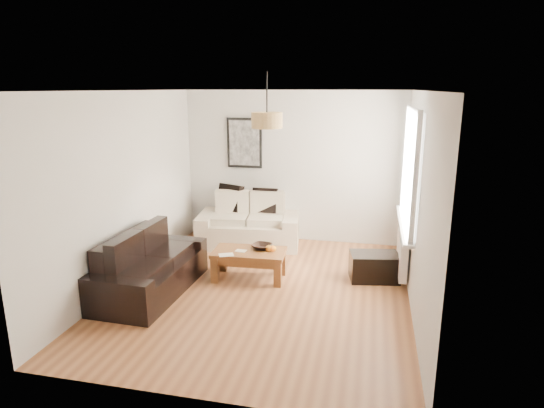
% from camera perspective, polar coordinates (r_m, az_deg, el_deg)
% --- Properties ---
extents(floor, '(4.50, 4.50, 0.00)m').
position_cam_1_polar(floor, '(6.22, -1.22, -10.77)').
color(floor, brown).
rests_on(floor, ground).
extents(ceiling, '(3.80, 4.50, 0.00)m').
position_cam_1_polar(ceiling, '(5.63, -1.36, 13.95)').
color(ceiling, white).
rests_on(ceiling, floor).
extents(wall_back, '(3.80, 0.04, 2.60)m').
position_cam_1_polar(wall_back, '(7.95, 2.59, 4.61)').
color(wall_back, silver).
rests_on(wall_back, floor).
extents(wall_front, '(3.80, 0.04, 2.60)m').
position_cam_1_polar(wall_front, '(3.73, -9.59, -6.82)').
color(wall_front, silver).
rests_on(wall_front, floor).
extents(wall_left, '(0.04, 4.50, 2.60)m').
position_cam_1_polar(wall_left, '(6.50, -17.79, 1.76)').
color(wall_left, silver).
rests_on(wall_left, floor).
extents(wall_right, '(0.04, 4.50, 2.60)m').
position_cam_1_polar(wall_right, '(5.66, 17.76, -0.04)').
color(wall_right, silver).
rests_on(wall_right, floor).
extents(window_bay, '(0.14, 1.90, 1.60)m').
position_cam_1_polar(window_bay, '(6.37, 17.01, 4.33)').
color(window_bay, white).
rests_on(window_bay, wall_right).
extents(radiator, '(0.10, 0.90, 0.52)m').
position_cam_1_polar(radiator, '(6.68, 15.91, -6.00)').
color(radiator, white).
rests_on(radiator, wall_right).
extents(poster, '(0.62, 0.04, 0.87)m').
position_cam_1_polar(poster, '(8.05, -3.44, 7.60)').
color(poster, black).
rests_on(poster, wall_back).
extents(pendant_shade, '(0.40, 0.40, 0.20)m').
position_cam_1_polar(pendant_shade, '(5.94, -0.64, 10.40)').
color(pendant_shade, tan).
rests_on(pendant_shade, ceiling).
extents(loveseat_cream, '(1.81, 1.14, 0.85)m').
position_cam_1_polar(loveseat_cream, '(7.84, -2.91, -2.11)').
color(loveseat_cream, beige).
rests_on(loveseat_cream, floor).
extents(sofa_leather, '(0.92, 1.80, 0.77)m').
position_cam_1_polar(sofa_leather, '(6.26, -14.90, -7.27)').
color(sofa_leather, black).
rests_on(sofa_leather, floor).
extents(coffee_table, '(1.04, 0.60, 0.41)m').
position_cam_1_polar(coffee_table, '(6.53, -2.85, -7.55)').
color(coffee_table, brown).
rests_on(coffee_table, floor).
extents(ottoman, '(0.74, 0.54, 0.38)m').
position_cam_1_polar(ottoman, '(6.65, 12.63, -7.63)').
color(ottoman, black).
rests_on(ottoman, floor).
extents(cushion_left, '(0.48, 0.31, 0.46)m').
position_cam_1_polar(cushion_left, '(8.05, -5.24, 0.80)').
color(cushion_left, black).
rests_on(cushion_left, loveseat_cream).
extents(cushion_right, '(0.43, 0.14, 0.43)m').
position_cam_1_polar(cushion_right, '(7.89, -0.90, 0.45)').
color(cushion_right, black).
rests_on(cushion_right, loveseat_cream).
extents(fruit_bowl, '(0.32, 0.32, 0.07)m').
position_cam_1_polar(fruit_bowl, '(6.51, -1.25, -5.32)').
color(fruit_bowl, black).
rests_on(fruit_bowl, coffee_table).
extents(orange_a, '(0.11, 0.11, 0.09)m').
position_cam_1_polar(orange_a, '(6.41, 0.07, -5.58)').
color(orange_a, orange).
rests_on(orange_a, fruit_bowl).
extents(orange_b, '(0.08, 0.08, 0.07)m').
position_cam_1_polar(orange_b, '(6.41, 0.22, -5.59)').
color(orange_b, orange).
rests_on(orange_b, fruit_bowl).
extents(orange_c, '(0.12, 0.12, 0.09)m').
position_cam_1_polar(orange_c, '(6.42, -0.41, -5.56)').
color(orange_c, orange).
rests_on(orange_c, fruit_bowl).
extents(papers, '(0.24, 0.21, 0.01)m').
position_cam_1_polar(papers, '(6.32, -5.73, -6.32)').
color(papers, white).
rests_on(papers, coffee_table).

